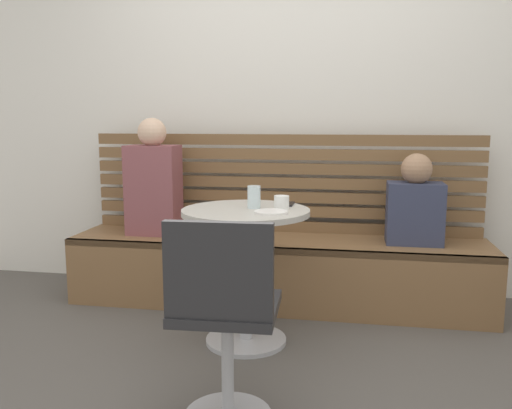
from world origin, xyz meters
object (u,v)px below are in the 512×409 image
object	(u,v)px
person_adult	(154,182)
cup_ceramic_white	(282,202)
cafe_table	(246,250)
white_chair	(224,315)
cup_glass_tall	(254,197)
phone_on_table	(287,204)
plate_small	(271,212)
booth_bench	(276,271)
person_child_left	(415,205)

from	to	relation	value
person_adult	cup_ceramic_white	distance (m)	1.12
cafe_table	person_adult	bearing A→B (deg)	139.45
white_chair	person_adult	bearing A→B (deg)	119.83
white_chair	cup_glass_tall	world-z (taller)	cup_glass_tall
phone_on_table	cup_ceramic_white	bearing A→B (deg)	85.10
phone_on_table	plate_small	bearing A→B (deg)	80.91
cafe_table	phone_on_table	bearing A→B (deg)	43.60
booth_bench	person_adult	xyz separation A→B (m)	(-0.84, 0.01, 0.57)
white_chair	cup_glass_tall	bearing A→B (deg)	92.81
white_chair	plate_small	distance (m)	0.77
booth_bench	white_chair	xyz separation A→B (m)	(0.00, -1.45, 0.24)
cafe_table	cup_glass_tall	size ratio (longest dim) A/B	6.17
person_child_left	booth_bench	bearing A→B (deg)	-178.05
person_child_left	cup_glass_tall	distance (m)	1.10
person_adult	cup_ceramic_white	world-z (taller)	person_adult
booth_bench	person_child_left	xyz separation A→B (m)	(0.86, 0.03, 0.46)
cup_glass_tall	plate_small	bearing A→B (deg)	-51.16
cup_ceramic_white	plate_small	world-z (taller)	cup_ceramic_white
cafe_table	cup_glass_tall	world-z (taller)	cup_glass_tall
person_adult	phone_on_table	bearing A→B (deg)	-25.78
cafe_table	cup_glass_tall	bearing A→B (deg)	47.54
cafe_table	cup_glass_tall	distance (m)	0.29
booth_bench	person_child_left	distance (m)	0.98
booth_bench	phone_on_table	distance (m)	0.70
booth_bench	plate_small	bearing A→B (deg)	-84.15
cup_ceramic_white	phone_on_table	size ratio (longest dim) A/B	0.57
white_chair	plate_small	size ratio (longest dim) A/B	5.00
person_adult	cup_glass_tall	world-z (taller)	person_adult
cafe_table	person_child_left	xyz separation A→B (m)	(0.94, 0.67, 0.17)
person_adult	phone_on_table	xyz separation A→B (m)	(0.96, -0.46, -0.05)
cup_glass_tall	plate_small	distance (m)	0.19
white_chair	cup_glass_tall	distance (m)	0.92
booth_bench	person_adult	size ratio (longest dim) A/B	3.47
plate_small	person_adult	bearing A→B (deg)	140.49
booth_bench	cafe_table	bearing A→B (deg)	-96.67
cup_glass_tall	booth_bench	bearing A→B (deg)	86.40
plate_small	phone_on_table	size ratio (longest dim) A/B	1.21
person_adult	cup_ceramic_white	bearing A→B (deg)	-32.67
cafe_table	cup_ceramic_white	size ratio (longest dim) A/B	9.25
cafe_table	cup_glass_tall	xyz separation A→B (m)	(0.04, 0.04, 0.28)
cup_ceramic_white	person_adult	bearing A→B (deg)	147.33
plate_small	cup_ceramic_white	bearing A→B (deg)	76.62
white_chair	plate_small	bearing A→B (deg)	84.29
phone_on_table	booth_bench	bearing A→B (deg)	-74.46
person_child_left	plate_small	distance (m)	1.10
person_child_left	person_adult	bearing A→B (deg)	-179.45
booth_bench	white_chair	size ratio (longest dim) A/B	3.18
cafe_table	person_child_left	bearing A→B (deg)	35.46
plate_small	phone_on_table	xyz separation A→B (m)	(0.05, 0.29, -0.00)
booth_bench	cafe_table	world-z (taller)	cafe_table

